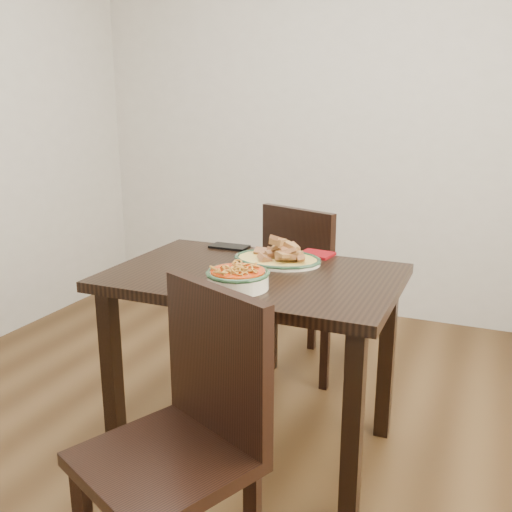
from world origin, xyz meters
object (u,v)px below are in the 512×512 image
at_px(chair_near, 188,428).
at_px(noodle_bowl, 238,276).
at_px(dining_table, 254,300).
at_px(fish_plate, 277,252).
at_px(smartphone, 229,247).
at_px(chair_far, 310,282).

height_order(chair_near, noodle_bowl, chair_near).
bearing_deg(chair_near, dining_table, 122.33).
relative_size(dining_table, fish_plate, 3.06).
bearing_deg(smartphone, chair_far, 58.66).
bearing_deg(noodle_bowl, dining_table, 96.91).
bearing_deg(noodle_bowl, smartphone, 118.59).
bearing_deg(smartphone, noodle_bowl, -61.61).
height_order(dining_table, fish_plate, fish_plate).
bearing_deg(smartphone, fish_plate, -26.71).
distance_m(dining_table, chair_near, 0.71).
distance_m(chair_near, noodle_bowl, 0.58).
bearing_deg(chair_far, dining_table, 110.22).
xyz_separation_m(chair_far, noodle_bowl, (0.03, -0.92, 0.29)).
xyz_separation_m(noodle_bowl, smartphone, (-0.28, 0.51, -0.04)).
xyz_separation_m(dining_table, smartphone, (-0.25, 0.31, 0.12)).
xyz_separation_m(dining_table, chair_far, (-0.00, 0.72, -0.14)).
relative_size(dining_table, chair_far, 1.23).
height_order(fish_plate, noodle_bowl, fish_plate).
distance_m(chair_far, noodle_bowl, 0.97).
height_order(noodle_bowl, smartphone, noodle_bowl).
xyz_separation_m(chair_near, smartphone, (-0.35, 1.00, 0.26)).
bearing_deg(smartphone, chair_near, -70.92).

